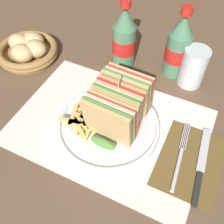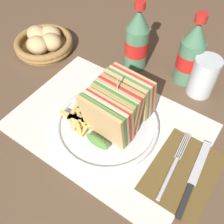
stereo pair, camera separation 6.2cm
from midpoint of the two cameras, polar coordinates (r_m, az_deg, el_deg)
ground_plane at (r=0.63m, az=1.43°, el=-5.39°), size 4.00×4.00×0.00m
placemat at (r=0.65m, az=2.05°, el=-3.11°), size 0.46×0.33×0.00m
plate_main at (r=0.64m, az=1.77°, el=-3.01°), size 0.25×0.25×0.02m
club_sandwich at (r=0.59m, az=4.20°, el=0.84°), size 0.12×0.18×0.15m
fries_pile at (r=0.62m, az=-3.42°, el=-1.42°), size 0.12×0.09×0.02m
ketchup_blob at (r=0.65m, az=-1.63°, el=1.08°), size 0.05×0.04×0.02m
napkin at (r=0.61m, az=18.24°, el=-12.45°), size 0.14×0.19×0.00m
fork at (r=0.60m, az=15.78°, el=-12.48°), size 0.03×0.18×0.01m
knife at (r=0.61m, az=20.33°, el=-13.47°), size 0.03×0.20×0.00m
coke_bottle_near at (r=0.75m, az=7.88°, el=14.94°), size 0.07×0.07×0.20m
coke_bottle_far at (r=0.74m, az=19.12°, el=11.65°), size 0.07×0.07×0.20m
glass_near at (r=0.73m, az=21.64°, el=7.03°), size 0.07×0.07×0.11m
bread_basket at (r=0.86m, az=-12.52°, el=14.50°), size 0.18×0.18×0.06m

